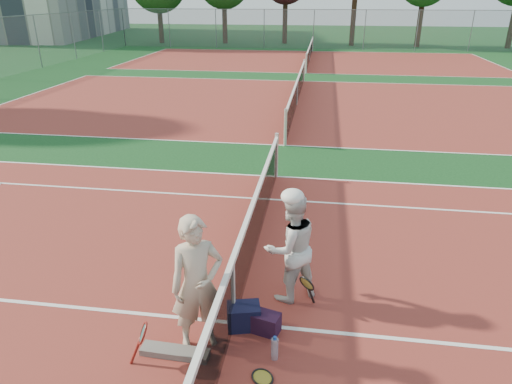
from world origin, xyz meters
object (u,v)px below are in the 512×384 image
Objects in this scene: player_b at (291,248)px; sports_bag_purple at (266,323)px; water_bottle at (275,349)px; racket_spare at (262,377)px; net_main at (233,292)px; sports_bag_navy at (244,316)px; player_a at (197,284)px; racket_black_held at (306,293)px; racket_red at (144,343)px.

player_b reaches higher than sports_bag_purple.
water_bottle is at bearing 53.24° from player_b.
water_bottle is (0.16, -0.47, 0.01)m from sports_bag_purple.
sports_bag_purple reaches higher than racket_spare.
net_main is 0.37m from sports_bag_navy.
net_main is 6.11× the size of player_a.
sports_bag_navy is at bearing 8.88° from player_a.
net_main is 0.60m from sports_bag_purple.
player_a reaches higher than racket_black_held.
racket_black_held is at bearing 5.13° from player_a.
sports_bag_purple is (0.81, 0.33, -0.76)m from player_a.
player_a is 5.99× the size of water_bottle.
racket_spare is 2.00× the size of water_bottle.
sports_bag_navy is at bearing 20.96° from player_b.
sports_bag_purple is (-0.49, -0.55, -0.14)m from racket_black_held.
net_main is 1.05m from player_b.
racket_black_held is at bearing 48.16° from sports_bag_purple.
player_b is at bearing 18.74° from player_a.
water_bottle is at bearing -37.15° from player_a.
player_b is at bearing 86.49° from water_bottle.
player_b is 2.32m from racket_red.
player_a is at bearing 14.43° from player_b.
net_main is at bearing 160.97° from sports_bag_navy.
sports_bag_navy is at bearing 169.65° from sports_bag_purple.
sports_bag_purple is at bearing 109.03° from water_bottle.
player_a is 1.56m from player_b.
player_a is 3.23× the size of racket_black_held.
racket_spare is (-0.18, -1.63, -0.81)m from player_b.
racket_black_held is 1.86× the size of water_bottle.
player_b is 0.66m from racket_black_held.
sports_bag_navy is at bearing -19.03° from net_main.
racket_spare is at bearing -107.37° from water_bottle.
player_a is 4.13× the size of sports_bag_navy.
sports_bag_navy reaches higher than water_bottle.
sports_bag_purple is at bearing -39.72° from racket_spare.
sports_bag_navy is (-0.81, -0.49, -0.11)m from racket_black_held.
racket_red is 1.01× the size of racket_black_held.
sports_bag_purple is 1.16× the size of water_bottle.
net_main is 1.08m from racket_black_held.
player_b is 1.15m from sports_bag_navy.
sports_bag_purple is at bearing 40.45° from player_b.
racket_spare is (-0.44, -1.36, -0.26)m from racket_black_held.
player_a is 3.00× the size of racket_spare.
racket_spare is at bearing -85.98° from sports_bag_purple.
player_b is 4.78× the size of sports_bag_purple.
racket_spare is 0.38m from water_bottle.
racket_black_held reaches higher than water_bottle.
player_a is 3.19× the size of racket_red.
player_a is at bearing -20.20° from racket_black_held.
racket_spare is 0.82m from sports_bag_purple.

